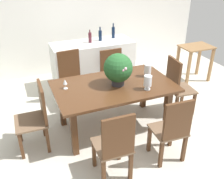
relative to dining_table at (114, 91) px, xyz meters
name	(u,v)px	position (x,y,z in m)	size (l,w,h in m)	color
ground_plane	(115,129)	(0.00, -0.07, -0.66)	(7.04, 7.04, 0.00)	beige
back_wall	(70,15)	(0.00, 2.53, 0.64)	(6.40, 0.10, 2.60)	white
dining_table	(114,91)	(0.00, 0.00, 0.00)	(1.79, 1.07, 0.77)	#4C2D19
chair_far_right	(113,71)	(0.40, 1.00, -0.15)	(0.48, 0.46, 0.92)	#4C2D19
chair_near_right	(172,129)	(0.40, -0.99, -0.13)	(0.44, 0.43, 0.97)	#4C2D19
chair_foot_end	(177,84)	(1.16, 0.01, -0.11)	(0.45, 0.48, 1.01)	#4C2D19
chair_head_end	(37,114)	(-1.16, 0.00, -0.13)	(0.44, 0.48, 0.97)	#4C2D19
chair_near_left	(115,145)	(-0.40, -1.00, -0.13)	(0.43, 0.45, 0.98)	#4C2D19
chair_far_left	(71,76)	(-0.41, 1.00, -0.12)	(0.47, 0.47, 1.01)	#4C2D19
flower_centerpiece	(118,69)	(0.06, -0.01, 0.36)	(0.43, 0.43, 0.49)	#333338
crystal_vase_left	(148,69)	(0.61, 0.08, 0.22)	(0.11, 0.11, 0.20)	silver
crystal_vase_center_near	(148,81)	(0.39, -0.31, 0.23)	(0.11, 0.11, 0.22)	silver
wine_glass	(65,82)	(-0.70, 0.16, 0.20)	(0.06, 0.06, 0.15)	silver
kitchen_counter	(93,64)	(0.21, 1.62, -0.20)	(1.65, 0.65, 0.92)	silver
wine_bottle_tall	(100,35)	(0.40, 1.68, 0.37)	(0.07, 0.07, 0.28)	#0F1E38
wine_bottle_green	(113,32)	(0.72, 1.75, 0.38)	(0.07, 0.07, 0.31)	#0F1E38
wine_bottle_dark	(90,37)	(0.17, 1.64, 0.36)	(0.07, 0.07, 0.26)	#511E28
side_table	(195,55)	(2.30, 0.97, -0.09)	(0.67, 0.48, 0.78)	olive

